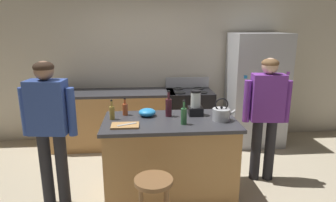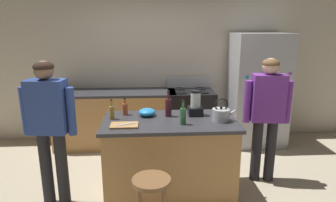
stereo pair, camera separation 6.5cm
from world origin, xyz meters
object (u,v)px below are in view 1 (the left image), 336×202
bar_stool (154,192)px  person_by_sink_right (266,109)px  bottle_vinegar (112,112)px  tea_kettle (221,114)px  refrigerator (256,90)px  kitchen_island (170,157)px  person_by_island_left (49,122)px  bottle_olive_oil (184,115)px  bottle_cooking_sauce (125,109)px  chef_knife (127,124)px  stove_range (189,117)px  blender_appliance (196,105)px  bottle_wine (169,107)px  mixing_bowl (147,112)px  cutting_board (125,126)px

bar_stool → person_by_sink_right: bearing=35.1°
bottle_vinegar → tea_kettle: (1.25, -0.14, -0.01)m
refrigerator → bottle_vinegar: 2.67m
kitchen_island → refrigerator: bearing=43.3°
kitchen_island → tea_kettle: (0.58, -0.06, 0.55)m
person_by_island_left → bottle_vinegar: person_by_island_left is taller
bottle_olive_oil → bottle_cooking_sauce: bearing=149.1°
bottle_cooking_sauce → chef_knife: size_ratio=0.98×
stove_range → bottle_vinegar: bearing=-128.1°
tea_kettle → chef_knife: (-1.07, -0.12, -0.06)m
bottle_vinegar → bottle_olive_oil: bottle_olive_oil is taller
bottle_vinegar → bottle_cooking_sauce: bottle_vinegar is taller
bottle_cooking_sauce → tea_kettle: tea_kettle is taller
refrigerator → blender_appliance: size_ratio=6.12×
bottle_vinegar → bottle_wine: bottle_wine is taller
bottle_olive_oil → bar_stool: bearing=-119.6°
person_by_sink_right → blender_appliance: bearing=-175.9°
kitchen_island → mixing_bowl: 0.60m
stove_range → bottle_olive_oil: bearing=-100.9°
person_by_island_left → stove_range: bearing=43.3°
bottle_vinegar → kitchen_island: bearing=-6.9°
kitchen_island → bar_stool: kitchen_island is taller
person_by_sink_right → tea_kettle: 0.73m
refrigerator → blender_appliance: 1.84m
bottle_olive_oil → cutting_board: size_ratio=0.92×
kitchen_island → bottle_olive_oil: bearing=-49.2°
blender_appliance → chef_knife: size_ratio=1.40×
bar_stool → blender_appliance: size_ratio=2.07×
tea_kettle → bar_stool: bearing=-137.8°
bottle_vinegar → bar_stool: bearing=-62.9°
bar_stool → stove_range: bearing=73.6°
bottle_wine → refrigerator: bearing=40.2°
blender_appliance → bottle_olive_oil: 0.38m
mixing_bowl → chef_knife: 0.42m
bottle_cooking_sauce → bar_stool: bearing=-73.5°
person_by_sink_right → bar_stool: size_ratio=2.54×
person_by_sink_right → bottle_olive_oil: person_by_sink_right is taller
person_by_island_left → bottle_cooking_sauce: person_by_island_left is taller
blender_appliance → bottle_cooking_sauce: blender_appliance is taller
kitchen_island → bottle_wine: bottle_wine is taller
person_by_sink_right → chef_knife: person_by_sink_right is taller
refrigerator → tea_kettle: 1.86m
mixing_bowl → blender_appliance: bearing=-0.3°
bottle_vinegar → cutting_board: size_ratio=0.79×
bottle_cooking_sauce → mixing_bowl: bottle_cooking_sauce is taller
blender_appliance → bottle_cooking_sauce: (-0.85, 0.07, -0.05)m
person_by_sink_right → stove_range: bearing=121.4°
person_by_island_left → bottle_wine: size_ratio=5.23×
mixing_bowl → person_by_sink_right: bearing=2.4°
blender_appliance → bottle_cooking_sauce: bearing=175.6°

